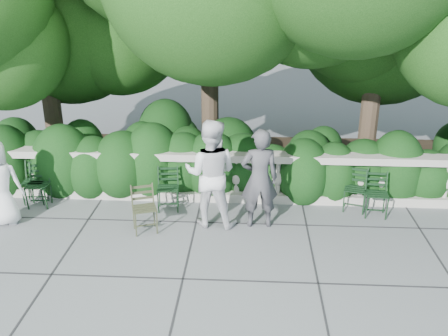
# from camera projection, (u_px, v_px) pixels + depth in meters

# --- Properties ---
(ground) EXTENTS (90.00, 90.00, 0.00)m
(ground) POSITION_uv_depth(u_px,v_px,m) (221.00, 246.00, 8.32)
(ground) COLOR #585B61
(ground) RESTS_ON ground
(balustrade) EXTENTS (12.00, 0.44, 1.00)m
(balustrade) POSITION_uv_depth(u_px,v_px,m) (226.00, 177.00, 9.81)
(balustrade) COLOR #9E998E
(balustrade) RESTS_ON ground
(shrub_hedge) EXTENTS (15.00, 2.60, 1.70)m
(shrub_hedge) POSITION_uv_depth(u_px,v_px,m) (229.00, 177.00, 11.10)
(shrub_hedge) COLOR black
(shrub_hedge) RESTS_ON ground
(chair_a) EXTENTS (0.47, 0.51, 0.84)m
(chair_a) POSITION_uv_depth(u_px,v_px,m) (38.00, 209.00, 9.58)
(chair_a) COLOR black
(chair_a) RESTS_ON ground
(chair_b) EXTENTS (0.49, 0.53, 0.84)m
(chair_b) POSITION_uv_depth(u_px,v_px,m) (35.00, 205.00, 9.74)
(chair_b) COLOR black
(chair_b) RESTS_ON ground
(chair_c) EXTENTS (0.49, 0.53, 0.84)m
(chair_c) POSITION_uv_depth(u_px,v_px,m) (168.00, 213.00, 9.44)
(chair_c) COLOR black
(chair_c) RESTS_ON ground
(chair_d) EXTENTS (0.56, 0.58, 0.84)m
(chair_d) POSITION_uv_depth(u_px,v_px,m) (353.00, 214.00, 9.41)
(chair_d) COLOR black
(chair_d) RESTS_ON ground
(chair_e) EXTENTS (0.48, 0.52, 0.84)m
(chair_e) POSITION_uv_depth(u_px,v_px,m) (375.00, 219.00, 9.20)
(chair_e) COLOR black
(chair_e) RESTS_ON ground
(chair_weathered) EXTENTS (0.58, 0.60, 0.84)m
(chair_weathered) POSITION_uv_depth(u_px,v_px,m) (147.00, 235.00, 8.65)
(chair_weathered) COLOR black
(chair_weathered) RESTS_ON ground
(person_woman_grey) EXTENTS (0.71, 0.51, 1.81)m
(person_woman_grey) POSITION_uv_depth(u_px,v_px,m) (259.00, 179.00, 8.67)
(person_woman_grey) COLOR #3D3C41
(person_woman_grey) RESTS_ON ground
(person_casual_man) EXTENTS (1.03, 0.85, 1.95)m
(person_casual_man) POSITION_uv_depth(u_px,v_px,m) (211.00, 173.00, 8.70)
(person_casual_man) COLOR silver
(person_casual_man) RESTS_ON ground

